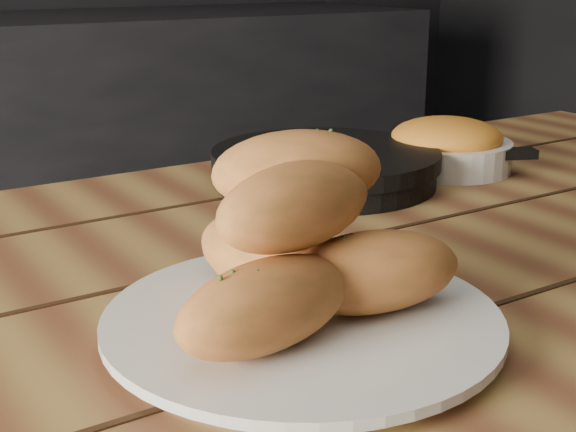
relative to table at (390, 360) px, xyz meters
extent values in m
cube|color=olive|center=(0.00, 0.00, 0.07)|extent=(1.64, 0.97, 0.04)
cylinder|color=brown|center=(0.65, 0.35, -0.31)|extent=(0.07, 0.07, 0.71)
cylinder|color=silver|center=(-0.14, -0.06, 0.09)|extent=(0.27, 0.27, 0.01)
cylinder|color=silver|center=(-0.14, -0.06, 0.10)|extent=(0.30, 0.30, 0.01)
ellipsoid|color=#CB6D38|center=(-0.19, -0.09, 0.14)|extent=(0.16, 0.09, 0.06)
ellipsoid|color=#CB6D38|center=(-0.09, -0.08, 0.14)|extent=(0.15, 0.10, 0.06)
ellipsoid|color=#CB6D38|center=(-0.15, -0.01, 0.14)|extent=(0.08, 0.14, 0.06)
ellipsoid|color=#CB6D38|center=(-0.15, -0.06, 0.19)|extent=(0.15, 0.10, 0.06)
ellipsoid|color=#CB6D38|center=(-0.13, -0.03, 0.21)|extent=(0.15, 0.10, 0.06)
cylinder|color=black|center=(0.13, 0.29, 0.10)|extent=(0.28, 0.28, 0.03)
cylinder|color=black|center=(0.13, 0.29, 0.12)|extent=(0.29, 0.29, 0.02)
cube|color=black|center=(0.32, 0.20, 0.12)|extent=(0.14, 0.08, 0.01)
cylinder|color=white|center=(0.31, 0.26, 0.11)|extent=(0.18, 0.18, 0.04)
ellipsoid|color=orange|center=(0.31, 0.26, 0.13)|extent=(0.15, 0.15, 0.05)
camera|label=1|loc=(-0.45, -0.52, 0.36)|focal=50.00mm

